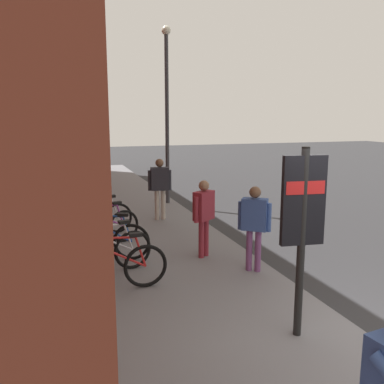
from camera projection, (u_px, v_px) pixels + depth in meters
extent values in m
plane|color=#2D2D30|center=(245.00, 226.00, 11.00)|extent=(60.00, 60.00, 0.00)
cube|color=slate|center=(129.00, 215.00, 12.00)|extent=(24.00, 3.50, 0.12)
cube|color=brown|center=(45.00, 68.00, 11.55)|extent=(22.00, 0.60, 8.37)
cube|color=black|center=(72.00, 153.00, 5.44)|extent=(0.90, 0.06, 1.60)
cube|color=black|center=(64.00, 139.00, 8.71)|extent=(0.90, 0.06, 1.60)
cube|color=black|center=(61.00, 133.00, 11.97)|extent=(0.90, 0.06, 1.60)
torus|color=black|center=(79.00, 274.00, 6.39)|extent=(0.07, 0.72, 0.72)
torus|color=black|center=(146.00, 266.00, 6.73)|extent=(0.07, 0.72, 0.72)
cylinder|color=#B21E1E|center=(114.00, 253.00, 6.52)|extent=(0.05, 1.02, 0.58)
cylinder|color=#B21E1E|center=(109.00, 238.00, 6.45)|extent=(0.04, 0.85, 0.09)
cylinder|color=#B21E1E|center=(141.00, 252.00, 6.66)|extent=(0.04, 0.18, 0.51)
cube|color=black|center=(136.00, 235.00, 6.59)|extent=(0.10, 0.20, 0.06)
cylinder|color=#B21E1E|center=(80.00, 236.00, 6.30)|extent=(0.48, 0.03, 0.02)
torus|color=black|center=(75.00, 260.00, 7.02)|extent=(0.21, 0.72, 0.72)
torus|color=black|center=(133.00, 250.00, 7.55)|extent=(0.21, 0.72, 0.72)
cylinder|color=silver|center=(106.00, 239.00, 7.25)|extent=(0.25, 1.00, 0.58)
cylinder|color=silver|center=(101.00, 226.00, 7.17)|extent=(0.21, 0.84, 0.09)
cylinder|color=silver|center=(128.00, 237.00, 7.47)|extent=(0.07, 0.19, 0.51)
cube|color=black|center=(124.00, 222.00, 7.38)|extent=(0.14, 0.22, 0.06)
cylinder|color=silver|center=(76.00, 225.00, 6.94)|extent=(0.47, 0.12, 0.02)
torus|color=black|center=(78.00, 241.00, 8.05)|extent=(0.30, 0.70, 0.72)
torus|color=black|center=(132.00, 242.00, 8.02)|extent=(0.30, 0.70, 0.72)
cylinder|color=#1E4CA5|center=(105.00, 228.00, 7.98)|extent=(0.38, 0.97, 0.58)
cylinder|color=#1E4CA5|center=(101.00, 215.00, 7.94)|extent=(0.33, 0.81, 0.09)
cylinder|color=#1E4CA5|center=(127.00, 229.00, 7.98)|extent=(0.10, 0.19, 0.51)
cube|color=black|center=(123.00, 215.00, 7.93)|extent=(0.16, 0.22, 0.06)
cylinder|color=#1E4CA5|center=(79.00, 211.00, 7.94)|extent=(0.46, 0.19, 0.02)
torus|color=black|center=(78.00, 234.00, 8.58)|extent=(0.27, 0.71, 0.72)
torus|color=black|center=(124.00, 226.00, 9.18)|extent=(0.27, 0.71, 0.72)
cylinder|color=#8C338C|center=(102.00, 217.00, 8.84)|extent=(0.33, 0.98, 0.58)
cylinder|color=#8C338C|center=(98.00, 206.00, 8.76)|extent=(0.28, 0.83, 0.09)
cylinder|color=#8C338C|center=(120.00, 215.00, 9.09)|extent=(0.09, 0.19, 0.51)
cube|color=black|center=(117.00, 203.00, 9.00)|extent=(0.15, 0.22, 0.06)
cylinder|color=#8C338C|center=(79.00, 205.00, 8.50)|extent=(0.47, 0.16, 0.02)
torus|color=black|center=(73.00, 224.00, 9.39)|extent=(0.20, 0.72, 0.72)
torus|color=black|center=(118.00, 218.00, 9.90)|extent=(0.20, 0.72, 0.72)
cylinder|color=silver|center=(97.00, 209.00, 9.60)|extent=(0.23, 1.00, 0.58)
cylinder|color=silver|center=(93.00, 199.00, 9.52)|extent=(0.20, 0.84, 0.09)
cylinder|color=silver|center=(114.00, 208.00, 9.82)|extent=(0.07, 0.19, 0.51)
cube|color=black|center=(111.00, 196.00, 9.73)|extent=(0.14, 0.22, 0.06)
cylinder|color=silver|center=(74.00, 197.00, 9.30)|extent=(0.48, 0.12, 0.02)
cylinder|color=black|center=(301.00, 244.00, 5.11)|extent=(0.10, 0.10, 2.40)
cube|color=black|center=(303.00, 201.00, 5.01)|extent=(0.15, 0.56, 1.10)
cube|color=red|center=(304.00, 187.00, 4.98)|extent=(0.15, 0.50, 0.16)
cylinder|color=#723F72|center=(258.00, 251.00, 7.42)|extent=(0.11, 0.11, 0.76)
cylinder|color=#723F72|center=(249.00, 250.00, 7.47)|extent=(0.11, 0.11, 0.76)
cube|color=#334C8C|center=(255.00, 214.00, 7.33)|extent=(0.44, 0.49, 0.57)
sphere|color=brown|center=(255.00, 192.00, 7.26)|extent=(0.21, 0.21, 0.21)
cylinder|color=#334C8C|center=(269.00, 218.00, 7.26)|extent=(0.09, 0.09, 0.51)
cylinder|color=#334C8C|center=(240.00, 215.00, 7.41)|extent=(0.09, 0.09, 0.51)
cylinder|color=maroon|center=(201.00, 239.00, 8.14)|extent=(0.11, 0.11, 0.75)
cylinder|color=maroon|center=(206.00, 237.00, 8.26)|extent=(0.11, 0.11, 0.75)
cube|color=maroon|center=(204.00, 206.00, 8.08)|extent=(0.43, 0.49, 0.57)
sphere|color=#8C664C|center=(204.00, 186.00, 8.01)|extent=(0.20, 0.20, 0.20)
cylinder|color=maroon|center=(196.00, 210.00, 7.89)|extent=(0.09, 0.09, 0.50)
cylinder|color=maroon|center=(211.00, 205.00, 8.28)|extent=(0.09, 0.09, 0.50)
cylinder|color=#B2A599|center=(157.00, 205.00, 11.14)|extent=(0.12, 0.12, 0.81)
cylinder|color=#B2A599|center=(163.00, 205.00, 11.17)|extent=(0.12, 0.12, 0.81)
cube|color=#26262D|center=(160.00, 179.00, 11.03)|extent=(0.30, 0.50, 0.61)
sphere|color=brown|center=(159.00, 163.00, 10.95)|extent=(0.22, 0.22, 0.22)
cylinder|color=#26262D|center=(150.00, 181.00, 10.98)|extent=(0.09, 0.09, 0.54)
cylinder|color=#26262D|center=(170.00, 180.00, 11.08)|extent=(0.09, 0.09, 0.54)
cylinder|color=#333338|center=(167.00, 122.00, 12.91)|extent=(0.12, 0.12, 5.16)
sphere|color=silver|center=(166.00, 30.00, 12.42)|extent=(0.28, 0.28, 0.28)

